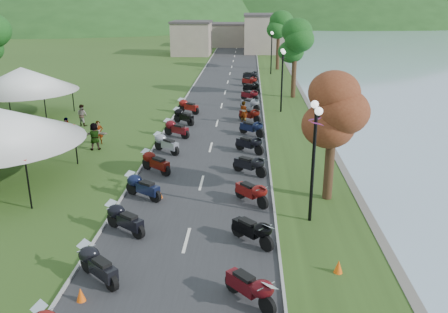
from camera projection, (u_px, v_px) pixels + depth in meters
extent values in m
cube|color=#2F2F31|center=(222.00, 106.00, 41.16)|extent=(7.00, 120.00, 0.02)
cube|color=gray|center=(225.00, 36.00, 83.02)|extent=(18.00, 16.00, 5.00)
imported|color=slate|center=(100.00, 144.00, 30.55)|extent=(0.67, 0.58, 1.52)
imported|color=slate|center=(83.00, 126.00, 34.90)|extent=(0.88, 0.70, 1.59)
cone|color=#F2590C|center=(81.00, 295.00, 14.71)|extent=(0.30, 0.30, 0.48)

